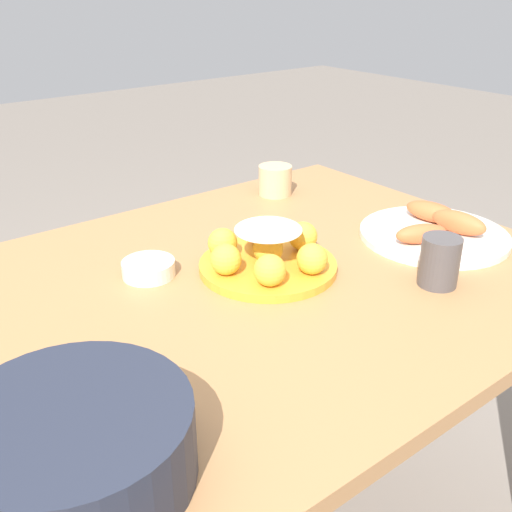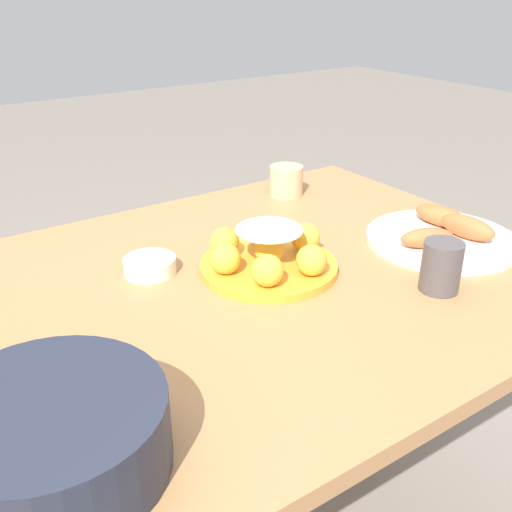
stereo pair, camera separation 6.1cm
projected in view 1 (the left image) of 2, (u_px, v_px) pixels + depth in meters
The scene contains 7 objects.
dining_table at pixel (244, 332), 1.14m from camera, with size 1.22×0.90×0.77m.
cake_plate at pixel (267, 254), 1.12m from camera, with size 0.26×0.26×0.09m.
serving_bowl at pixel (74, 442), 0.65m from camera, with size 0.26×0.26×0.09m.
sauce_bowl at pixel (149, 268), 1.10m from camera, with size 0.10×0.10×0.03m.
seafood_platter at pixel (435, 230), 1.26m from camera, with size 0.31×0.31×0.06m.
cup_near at pixel (275, 180), 1.50m from camera, with size 0.08×0.08×0.07m.
cup_far at pixel (440, 261), 1.06m from camera, with size 0.07×0.07×0.09m.
Camera 1 is at (0.58, 0.77, 1.28)m, focal length 42.00 mm.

